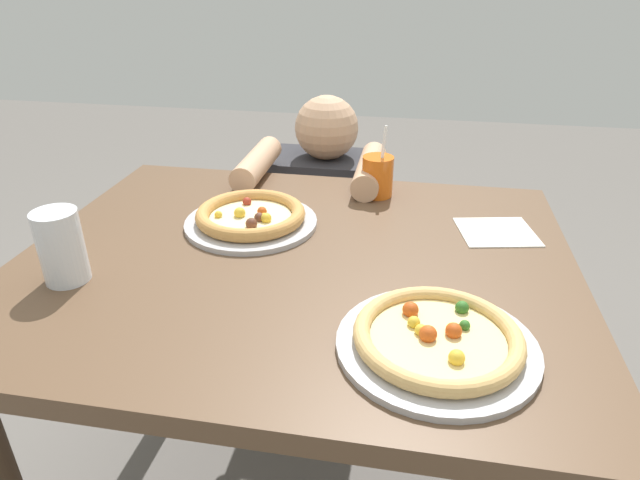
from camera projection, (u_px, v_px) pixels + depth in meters
dining_table at (296, 303)px, 1.16m from camera, size 1.11×0.91×0.75m
pizza_near at (437, 339)px, 0.83m from camera, size 0.31×0.31×0.04m
pizza_far at (251, 217)px, 1.22m from camera, size 0.30×0.30×0.04m
drink_cup_colored at (378, 176)px, 1.37m from camera, size 0.08×0.08×0.18m
water_cup_clear at (61, 246)px, 0.99m from camera, size 0.08×0.08×0.14m
paper_napkin at (497, 232)px, 1.20m from camera, size 0.19×0.17×0.00m
diner_seated at (325, 243)px, 1.83m from camera, size 0.38×0.51×0.93m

